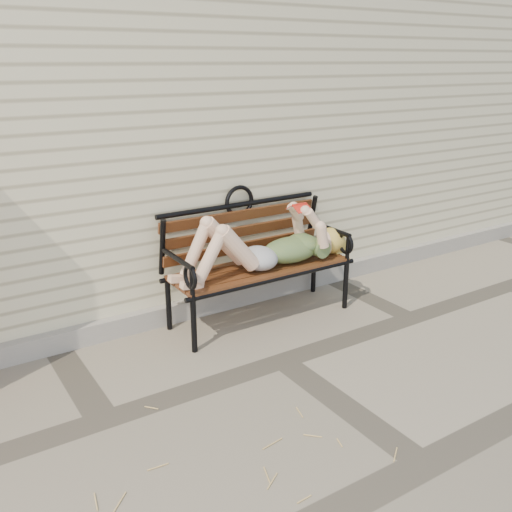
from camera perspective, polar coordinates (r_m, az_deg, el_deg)
ground at (r=3.96m, az=2.67°, el=-10.43°), size 80.00×80.00×0.00m
house_wall at (r=6.15m, az=-13.97°, el=14.38°), size 8.00×4.00×3.00m
foundation_strip at (r=4.66m, az=-4.22°, el=-4.65°), size 8.00×0.10×0.15m
garden_bench at (r=4.43m, az=-0.20°, el=0.94°), size 1.57×0.63×1.02m
reading_woman at (r=4.32m, az=0.82°, el=0.97°), size 1.48×0.34×0.47m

